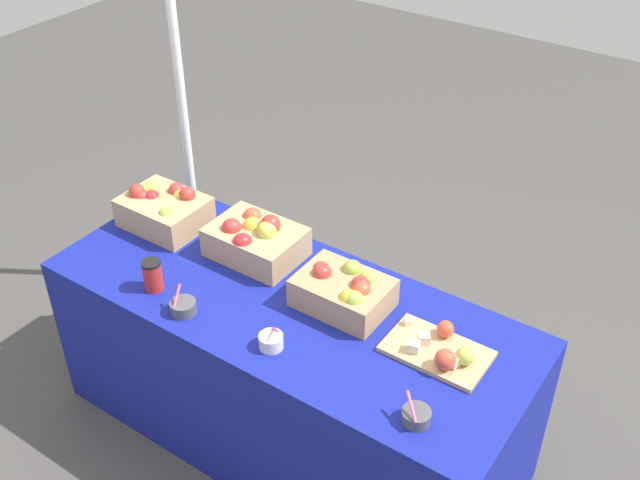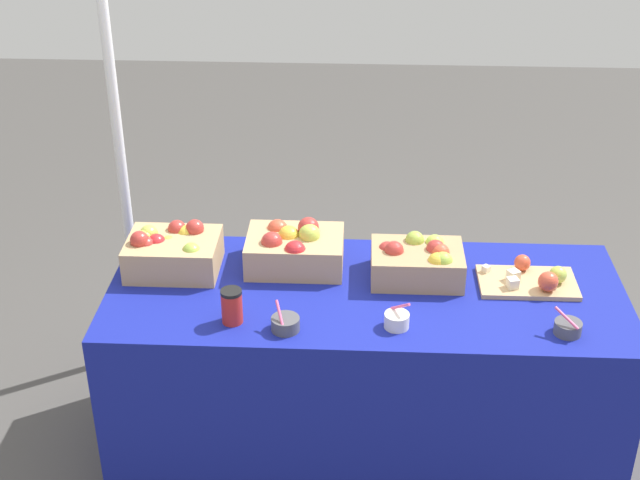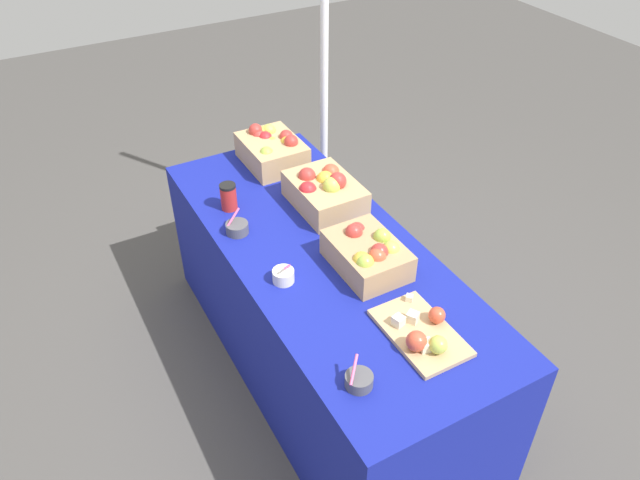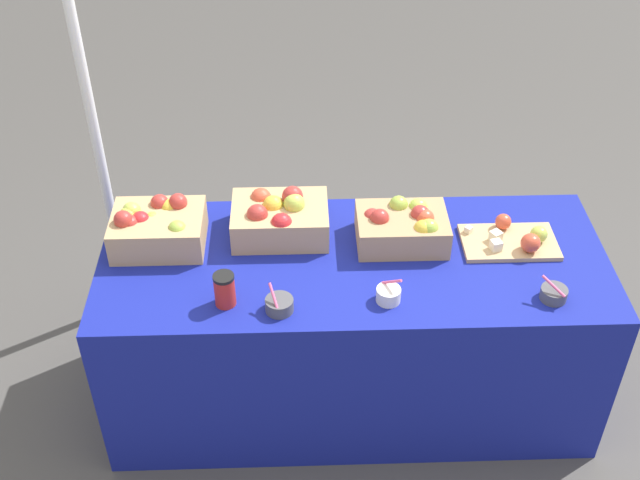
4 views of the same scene
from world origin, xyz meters
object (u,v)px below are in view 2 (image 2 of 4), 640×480
Objects in this scene: apple_crate_left at (172,251)px; apple_crate_middle at (294,248)px; tent_pole at (118,137)px; cutting_board_front at (533,279)px; sample_bowl_mid at (397,320)px; sample_bowl_near at (568,328)px; apple_crate_right at (418,261)px; coffee_cup at (232,306)px; sample_bowl_far at (285,324)px.

apple_crate_left is 0.94× the size of apple_crate_middle.
apple_crate_left is at bearing -57.72° from tent_pole.
cutting_board_front is 0.59m from sample_bowl_mid.
sample_bowl_near is (1.42, -0.36, -0.05)m from apple_crate_left.
apple_crate_right is at bearing 174.92° from cutting_board_front.
apple_crate_left is 0.91m from sample_bowl_mid.
apple_crate_right is 2.68× the size of coffee_cup.
apple_crate_left is 0.46m from apple_crate_middle.
cutting_board_front is (0.89, -0.10, -0.05)m from apple_crate_middle.
apple_crate_right is 3.26× the size of sample_bowl_far.
sample_bowl_mid reaches higher than sample_bowl_near.
sample_bowl_near is 0.58m from sample_bowl_mid.
apple_crate_left reaches higher than cutting_board_front.
coffee_cup is at bearing -51.57° from apple_crate_left.
apple_crate_middle is at bearing -29.00° from tent_pole.
apple_crate_middle is at bearing 133.85° from sample_bowl_mid.
apple_crate_right is at bearing -21.57° from tent_pole.
coffee_cup is at bearing -115.34° from apple_crate_middle.
sample_bowl_mid is 0.57m from coffee_cup.
tent_pole is (-0.29, 0.46, 0.27)m from apple_crate_left.
apple_crate_left is at bearing 140.05° from sample_bowl_far.
apple_crate_right is 0.95× the size of cutting_board_front.
sample_bowl_mid is at bearing -46.15° from apple_crate_middle.
coffee_cup is at bearing -164.91° from cutting_board_front.
sample_bowl_mid is (-0.51, -0.29, 0.00)m from cutting_board_front.
sample_bowl_near is at bearing -14.28° from apple_crate_left.
sample_bowl_far is at bearing -89.88° from apple_crate_middle.
sample_bowl_far is at bearing -12.10° from coffee_cup.
cutting_board_front is at bearing -2.41° from apple_crate_left.
coffee_cup is at bearing 179.62° from sample_bowl_mid.
apple_crate_middle is 0.90m from cutting_board_front.
apple_crate_middle reaches higher than apple_crate_right.
sample_bowl_near is at bearing -0.71° from coffee_cup.
apple_crate_middle is 2.88× the size of coffee_cup.
cutting_board_front is 1.11m from coffee_cup.
tent_pole reaches higher than sample_bowl_mid.
sample_bowl_far is at bearing -48.41° from tent_pole.
tent_pole is at bearing 158.43° from apple_crate_right.
apple_crate_right is 0.73m from coffee_cup.
apple_crate_left is 3.29× the size of sample_bowl_far.
tent_pole is (-0.75, 0.85, 0.32)m from sample_bowl_far.
apple_crate_right is at bearing 26.63° from coffee_cup.
coffee_cup is at bearing -153.37° from apple_crate_right.
sample_bowl_far reaches higher than sample_bowl_near.
sample_bowl_near is 1.93m from tent_pole.
apple_crate_middle is 0.43m from coffee_cup.
apple_crate_left is 3.47× the size of sample_bowl_near.
coffee_cup is (-1.08, -0.29, 0.04)m from cutting_board_front.
sample_bowl_near is 1.14m from coffee_cup.
coffee_cup is 0.06× the size of tent_pole.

